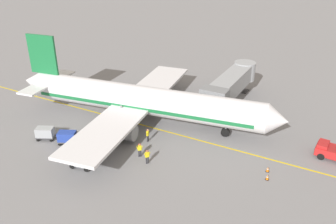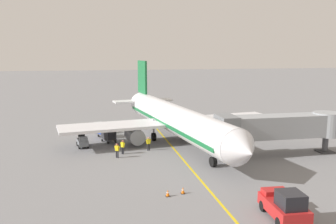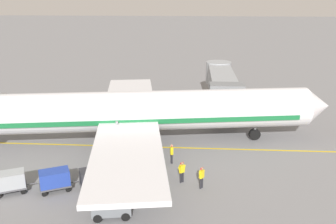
{
  "view_description": "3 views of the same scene",
  "coord_description": "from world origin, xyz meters",
  "px_view_note": "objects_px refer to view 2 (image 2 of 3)",
  "views": [
    {
      "loc": [
        34.39,
        23.86,
        22.03
      ],
      "look_at": [
        -0.8,
        4.55,
        2.4
      ],
      "focal_mm": 37.44,
      "sensor_mm": 36.0,
      "label": 1
    },
    {
      "loc": [
        9.83,
        47.4,
        12.11
      ],
      "look_at": [
        0.08,
        0.63,
        4.19
      ],
      "focal_mm": 38.94,
      "sensor_mm": 36.0,
      "label": 2
    },
    {
      "loc": [
        31.48,
        5.54,
        13.79
      ],
      "look_at": [
        -1.77,
        3.33,
        2.91
      ],
      "focal_mm": 39.24,
      "sensor_mm": 36.0,
      "label": 3
    }
  ],
  "objects_px": {
    "ground_crew_wing_walker": "(123,146)",
    "safety_cone_nose_left": "(168,193)",
    "baggage_cart_front": "(109,135)",
    "baggage_cart_third_in_train": "(100,127)",
    "jet_bridge": "(280,126)",
    "pushback_tractor": "(285,205)",
    "baggage_cart_second_in_train": "(105,131)",
    "ground_crew_marshaller": "(148,143)",
    "safety_cone_nose_right": "(183,190)",
    "parked_airliner": "(174,119)",
    "ground_crew_loader": "(117,150)",
    "baggage_tug_lead": "(83,142)"
  },
  "relations": [
    {
      "from": "parked_airliner",
      "to": "ground_crew_marshaller",
      "type": "bearing_deg",
      "value": 41.23
    },
    {
      "from": "pushback_tractor",
      "to": "safety_cone_nose_right",
      "type": "xyz_separation_m",
      "value": [
        6.05,
        -6.26,
        -0.81
      ]
    },
    {
      "from": "ground_crew_loader",
      "to": "ground_crew_marshaller",
      "type": "height_order",
      "value": "same"
    },
    {
      "from": "pushback_tractor",
      "to": "baggage_cart_front",
      "type": "bearing_deg",
      "value": -66.18
    },
    {
      "from": "baggage_cart_front",
      "to": "ground_crew_loader",
      "type": "height_order",
      "value": "ground_crew_loader"
    },
    {
      "from": "baggage_tug_lead",
      "to": "parked_airliner",
      "type": "bearing_deg",
      "value": -179.01
    },
    {
      "from": "ground_crew_wing_walker",
      "to": "safety_cone_nose_left",
      "type": "bearing_deg",
      "value": 100.86
    },
    {
      "from": "parked_airliner",
      "to": "ground_crew_loader",
      "type": "relative_size",
      "value": 22.06
    },
    {
      "from": "jet_bridge",
      "to": "ground_crew_marshaller",
      "type": "bearing_deg",
      "value": -19.05
    },
    {
      "from": "baggage_cart_front",
      "to": "ground_crew_marshaller",
      "type": "relative_size",
      "value": 1.72
    },
    {
      "from": "safety_cone_nose_left",
      "to": "baggage_cart_third_in_train",
      "type": "bearing_deg",
      "value": -79.18
    },
    {
      "from": "ground_crew_wing_walker",
      "to": "ground_crew_loader",
      "type": "bearing_deg",
      "value": 62.59
    },
    {
      "from": "baggage_cart_second_in_train",
      "to": "ground_crew_marshaller",
      "type": "relative_size",
      "value": 1.72
    },
    {
      "from": "pushback_tractor",
      "to": "ground_crew_marshaller",
      "type": "height_order",
      "value": "pushback_tractor"
    },
    {
      "from": "safety_cone_nose_left",
      "to": "safety_cone_nose_right",
      "type": "bearing_deg",
      "value": -166.85
    },
    {
      "from": "jet_bridge",
      "to": "ground_crew_marshaller",
      "type": "relative_size",
      "value": 9.14
    },
    {
      "from": "jet_bridge",
      "to": "pushback_tractor",
      "type": "bearing_deg",
      "value": 62.65
    },
    {
      "from": "pushback_tractor",
      "to": "safety_cone_nose_left",
      "type": "distance_m",
      "value": 9.56
    },
    {
      "from": "ground_crew_wing_walker",
      "to": "safety_cone_nose_left",
      "type": "relative_size",
      "value": 2.86
    },
    {
      "from": "baggage_cart_front",
      "to": "ground_crew_wing_walker",
      "type": "bearing_deg",
      "value": 102.33
    },
    {
      "from": "baggage_cart_second_in_train",
      "to": "baggage_cart_third_in_train",
      "type": "height_order",
      "value": "same"
    },
    {
      "from": "baggage_cart_second_in_train",
      "to": "safety_cone_nose_left",
      "type": "relative_size",
      "value": 4.93
    },
    {
      "from": "baggage_cart_front",
      "to": "baggage_cart_third_in_train",
      "type": "xyz_separation_m",
      "value": [
        0.96,
        -5.96,
        0.0
      ]
    },
    {
      "from": "baggage_tug_lead",
      "to": "baggage_cart_front",
      "type": "distance_m",
      "value": 3.97
    },
    {
      "from": "baggage_cart_third_in_train",
      "to": "safety_cone_nose_right",
      "type": "bearing_deg",
      "value": 103.95
    },
    {
      "from": "pushback_tractor",
      "to": "ground_crew_loader",
      "type": "relative_size",
      "value": 2.67
    },
    {
      "from": "pushback_tractor",
      "to": "ground_crew_marshaller",
      "type": "distance_m",
      "value": 21.79
    },
    {
      "from": "baggage_tug_lead",
      "to": "baggage_cart_third_in_train",
      "type": "distance_m",
      "value": 8.37
    },
    {
      "from": "ground_crew_marshaller",
      "to": "jet_bridge",
      "type": "bearing_deg",
      "value": 160.95
    },
    {
      "from": "baggage_cart_front",
      "to": "ground_crew_wing_walker",
      "type": "xyz_separation_m",
      "value": [
        -1.38,
        6.31,
        0.0
      ]
    },
    {
      "from": "parked_airliner",
      "to": "baggage_cart_front",
      "type": "bearing_deg",
      "value": -11.95
    },
    {
      "from": "jet_bridge",
      "to": "ground_crew_wing_walker",
      "type": "xyz_separation_m",
      "value": [
        18.16,
        -4.18,
        -2.5
      ]
    },
    {
      "from": "baggage_cart_front",
      "to": "safety_cone_nose_right",
      "type": "xyz_separation_m",
      "value": [
        -5.44,
        19.78,
        -0.66
      ]
    },
    {
      "from": "ground_crew_wing_walker",
      "to": "safety_cone_nose_left",
      "type": "distance_m",
      "value": 14.07
    },
    {
      "from": "baggage_tug_lead",
      "to": "baggage_cart_second_in_train",
      "type": "height_order",
      "value": "baggage_tug_lead"
    },
    {
      "from": "baggage_cart_third_in_train",
      "to": "ground_crew_wing_walker",
      "type": "distance_m",
      "value": 12.49
    },
    {
      "from": "jet_bridge",
      "to": "baggage_cart_third_in_train",
      "type": "distance_m",
      "value": 26.4
    },
    {
      "from": "ground_crew_wing_walker",
      "to": "safety_cone_nose_right",
      "type": "xyz_separation_m",
      "value": [
        -4.06,
        13.47,
        -0.66
      ]
    },
    {
      "from": "jet_bridge",
      "to": "ground_crew_wing_walker",
      "type": "relative_size",
      "value": 9.14
    },
    {
      "from": "parked_airliner",
      "to": "baggage_tug_lead",
      "type": "xyz_separation_m",
      "value": [
        12.06,
        0.21,
        -2.47
      ]
    },
    {
      "from": "baggage_cart_second_in_train",
      "to": "parked_airliner",
      "type": "bearing_deg",
      "value": 152.76
    },
    {
      "from": "baggage_cart_third_in_train",
      "to": "ground_crew_wing_walker",
      "type": "relative_size",
      "value": 1.72
    },
    {
      "from": "baggage_cart_second_in_train",
      "to": "baggage_cart_third_in_train",
      "type": "xyz_separation_m",
      "value": [
        0.51,
        -3.11,
        0.0
      ]
    },
    {
      "from": "safety_cone_nose_left",
      "to": "baggage_tug_lead",
      "type": "bearing_deg",
      "value": -67.66
    },
    {
      "from": "ground_crew_loader",
      "to": "safety_cone_nose_right",
      "type": "bearing_deg",
      "value": 111.9
    },
    {
      "from": "ground_crew_wing_walker",
      "to": "ground_crew_marshaller",
      "type": "height_order",
      "value": "same"
    },
    {
      "from": "baggage_cart_third_in_train",
      "to": "ground_crew_wing_walker",
      "type": "bearing_deg",
      "value": 100.77
    },
    {
      "from": "baggage_cart_second_in_train",
      "to": "pushback_tractor",
      "type": "bearing_deg",
      "value": 112.45
    },
    {
      "from": "baggage_tug_lead",
      "to": "baggage_cart_third_in_train",
      "type": "relative_size",
      "value": 0.92
    },
    {
      "from": "parked_airliner",
      "to": "baggage_cart_second_in_train",
      "type": "bearing_deg",
      "value": -27.24
    }
  ]
}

